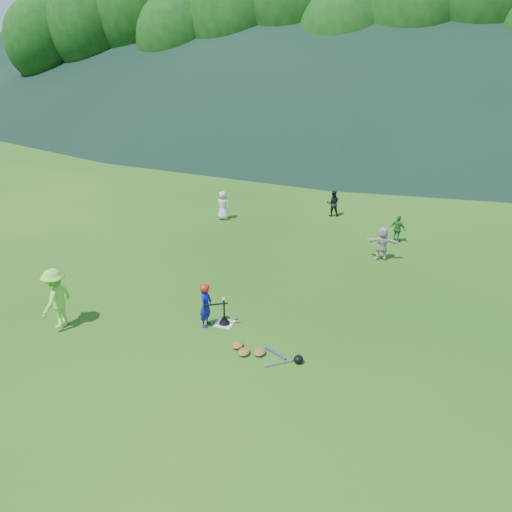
{
  "coord_description": "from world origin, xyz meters",
  "views": [
    {
      "loc": [
        4.46,
        -10.3,
        6.87
      ],
      "look_at": [
        0.0,
        2.5,
        0.9
      ],
      "focal_mm": 35.0,
      "sensor_mm": 36.0,
      "label": 1
    }
  ],
  "objects_px": {
    "adult_coach": "(56,298)",
    "fielder_c": "(398,229)",
    "batter_child": "(206,305)",
    "fielder_d": "(382,243)",
    "equipment_pile": "(259,352)",
    "home_plate": "(225,324)",
    "fielder_a": "(223,205)",
    "batting_tee": "(224,320)",
    "fielder_b": "(333,203)"
  },
  "relations": [
    {
      "from": "batter_child",
      "to": "equipment_pile",
      "type": "xyz_separation_m",
      "value": [
        1.72,
        -0.78,
        -0.52
      ]
    },
    {
      "from": "batter_child",
      "to": "fielder_d",
      "type": "height_order",
      "value": "batter_child"
    },
    {
      "from": "home_plate",
      "to": "fielder_c",
      "type": "height_order",
      "value": "fielder_c"
    },
    {
      "from": "fielder_b",
      "to": "equipment_pile",
      "type": "relative_size",
      "value": 0.61
    },
    {
      "from": "fielder_d",
      "to": "equipment_pile",
      "type": "bearing_deg",
      "value": 67.79
    },
    {
      "from": "home_plate",
      "to": "fielder_a",
      "type": "bearing_deg",
      "value": 112.87
    },
    {
      "from": "fielder_c",
      "to": "fielder_d",
      "type": "xyz_separation_m",
      "value": [
        -0.37,
        -1.79,
        0.09
      ]
    },
    {
      "from": "equipment_pile",
      "to": "batting_tee",
      "type": "bearing_deg",
      "value": 142.55
    },
    {
      "from": "batting_tee",
      "to": "fielder_c",
      "type": "bearing_deg",
      "value": 62.87
    },
    {
      "from": "batter_child",
      "to": "fielder_c",
      "type": "distance_m",
      "value": 8.62
    },
    {
      "from": "fielder_a",
      "to": "batting_tee",
      "type": "height_order",
      "value": "fielder_a"
    },
    {
      "from": "adult_coach",
      "to": "equipment_pile",
      "type": "xyz_separation_m",
      "value": [
        5.29,
        0.47,
        -0.74
      ]
    },
    {
      "from": "fielder_c",
      "to": "equipment_pile",
      "type": "height_order",
      "value": "fielder_c"
    },
    {
      "from": "batting_tee",
      "to": "adult_coach",
      "type": "bearing_deg",
      "value": -159.73
    },
    {
      "from": "fielder_b",
      "to": "equipment_pile",
      "type": "bearing_deg",
      "value": 74.61
    },
    {
      "from": "fielder_a",
      "to": "fielder_d",
      "type": "bearing_deg",
      "value": 163.75
    },
    {
      "from": "home_plate",
      "to": "batting_tee",
      "type": "height_order",
      "value": "batting_tee"
    },
    {
      "from": "home_plate",
      "to": "batter_child",
      "type": "distance_m",
      "value": 0.74
    },
    {
      "from": "fielder_a",
      "to": "fielder_c",
      "type": "relative_size",
      "value": 1.18
    },
    {
      "from": "adult_coach",
      "to": "fielder_a",
      "type": "relative_size",
      "value": 1.36
    },
    {
      "from": "home_plate",
      "to": "fielder_c",
      "type": "bearing_deg",
      "value": 62.87
    },
    {
      "from": "batter_child",
      "to": "batting_tee",
      "type": "distance_m",
      "value": 0.65
    },
    {
      "from": "fielder_d",
      "to": "fielder_c",
      "type": "bearing_deg",
      "value": -106.18
    },
    {
      "from": "fielder_b",
      "to": "batting_tee",
      "type": "height_order",
      "value": "fielder_b"
    },
    {
      "from": "fielder_b",
      "to": "fielder_d",
      "type": "height_order",
      "value": "fielder_d"
    },
    {
      "from": "fielder_a",
      "to": "batting_tee",
      "type": "distance_m",
      "value": 8.21
    },
    {
      "from": "batter_child",
      "to": "fielder_a",
      "type": "distance_m",
      "value": 8.25
    },
    {
      "from": "equipment_pile",
      "to": "adult_coach",
      "type": "bearing_deg",
      "value": -174.9
    },
    {
      "from": "fielder_a",
      "to": "equipment_pile",
      "type": "bearing_deg",
      "value": 118.52
    },
    {
      "from": "fielder_b",
      "to": "fielder_d",
      "type": "bearing_deg",
      "value": 104.51
    },
    {
      "from": "batting_tee",
      "to": "equipment_pile",
      "type": "distance_m",
      "value": 1.64
    },
    {
      "from": "fielder_c",
      "to": "batter_child",
      "type": "bearing_deg",
      "value": 82.35
    },
    {
      "from": "home_plate",
      "to": "equipment_pile",
      "type": "xyz_separation_m",
      "value": [
        1.3,
        -1.0,
        0.06
      ]
    },
    {
      "from": "batter_child",
      "to": "fielder_d",
      "type": "bearing_deg",
      "value": -33.32
    },
    {
      "from": "home_plate",
      "to": "fielder_c",
      "type": "xyz_separation_m",
      "value": [
        3.75,
        7.33,
        0.49
      ]
    },
    {
      "from": "fielder_b",
      "to": "fielder_c",
      "type": "distance_m",
      "value": 3.5
    },
    {
      "from": "adult_coach",
      "to": "batting_tee",
      "type": "bearing_deg",
      "value": 105.96
    },
    {
      "from": "batter_child",
      "to": "fielder_b",
      "type": "height_order",
      "value": "batter_child"
    },
    {
      "from": "home_plate",
      "to": "fielder_a",
      "type": "height_order",
      "value": "fielder_a"
    },
    {
      "from": "adult_coach",
      "to": "fielder_c",
      "type": "height_order",
      "value": "adult_coach"
    },
    {
      "from": "adult_coach",
      "to": "fielder_a",
      "type": "height_order",
      "value": "adult_coach"
    },
    {
      "from": "home_plate",
      "to": "fielder_b",
      "type": "xyz_separation_m",
      "value": [
        0.96,
        9.44,
        0.53
      ]
    },
    {
      "from": "batting_tee",
      "to": "equipment_pile",
      "type": "bearing_deg",
      "value": -37.45
    },
    {
      "from": "fielder_c",
      "to": "batting_tee",
      "type": "height_order",
      "value": "fielder_c"
    },
    {
      "from": "fielder_d",
      "to": "equipment_pile",
      "type": "relative_size",
      "value": 0.65
    },
    {
      "from": "batter_child",
      "to": "fielder_c",
      "type": "height_order",
      "value": "batter_child"
    },
    {
      "from": "adult_coach",
      "to": "fielder_b",
      "type": "relative_size",
      "value": 1.47
    },
    {
      "from": "fielder_d",
      "to": "batting_tee",
      "type": "xyz_separation_m",
      "value": [
        -3.38,
        -5.53,
        -0.46
      ]
    },
    {
      "from": "equipment_pile",
      "to": "batter_child",
      "type": "bearing_deg",
      "value": 155.45
    },
    {
      "from": "adult_coach",
      "to": "fielder_c",
      "type": "bearing_deg",
      "value": 134.37
    }
  ]
}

